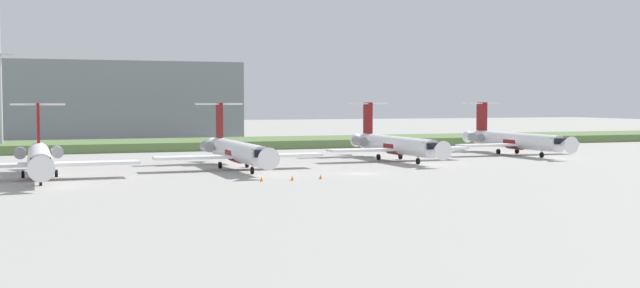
# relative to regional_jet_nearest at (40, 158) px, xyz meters

# --- Properties ---
(ground_plane) EXTENTS (500.00, 500.00, 0.00)m
(ground_plane) POSITION_rel_regional_jet_nearest_xyz_m (38.54, 23.13, -2.54)
(ground_plane) COLOR #9E9B96
(grass_berm) EXTENTS (320.00, 20.00, 1.63)m
(grass_berm) POSITION_rel_regional_jet_nearest_xyz_m (38.54, 54.23, -1.72)
(grass_berm) COLOR #597542
(grass_berm) RESTS_ON ground
(regional_jet_nearest) EXTENTS (22.81, 31.00, 9.00)m
(regional_jet_nearest) POSITION_rel_regional_jet_nearest_xyz_m (0.00, 0.00, 0.00)
(regional_jet_nearest) COLOR white
(regional_jet_nearest) RESTS_ON ground
(regional_jet_second) EXTENTS (22.81, 31.00, 9.00)m
(regional_jet_second) POSITION_rel_regional_jet_nearest_xyz_m (25.32, 5.32, 0.00)
(regional_jet_second) COLOR white
(regional_jet_second) RESTS_ON ground
(regional_jet_third) EXTENTS (22.81, 31.00, 9.00)m
(regional_jet_third) POSITION_rel_regional_jet_nearest_xyz_m (52.17, 12.10, 0.00)
(regional_jet_third) COLOR white
(regional_jet_third) RESTS_ON ground
(regional_jet_fourth) EXTENTS (22.81, 31.00, 9.00)m
(regional_jet_fourth) POSITION_rel_regional_jet_nearest_xyz_m (77.30, 17.30, 0.00)
(regional_jet_fourth) COLOR white
(regional_jet_fourth) RESTS_ON ground
(antenna_mast) EXTENTS (4.40, 0.50, 26.77)m
(antenna_mast) POSITION_rel_regional_jet_nearest_xyz_m (-5.83, 51.63, 8.51)
(antenna_mast) COLOR #B2B2B7
(antenna_mast) RESTS_ON ground
(distant_hangar) EXTENTS (57.23, 24.94, 17.75)m
(distant_hangar) POSITION_rel_regional_jet_nearest_xyz_m (14.82, 83.60, 6.34)
(distant_hangar) COLOR gray
(distant_hangar) RESTS_ON ground
(safety_cone_front_marker) EXTENTS (0.44, 0.44, 0.55)m
(safety_cone_front_marker) POSITION_rel_regional_jet_nearest_xyz_m (24.00, -11.78, -2.26)
(safety_cone_front_marker) COLOR orange
(safety_cone_front_marker) RESTS_ON ground
(safety_cone_mid_marker) EXTENTS (0.44, 0.44, 0.55)m
(safety_cone_mid_marker) POSITION_rel_regional_jet_nearest_xyz_m (27.66, -11.99, -2.26)
(safety_cone_mid_marker) COLOR orange
(safety_cone_mid_marker) RESTS_ON ground
(safety_cone_rear_marker) EXTENTS (0.44, 0.44, 0.55)m
(safety_cone_rear_marker) POSITION_rel_regional_jet_nearest_xyz_m (31.32, -11.58, -2.26)
(safety_cone_rear_marker) COLOR orange
(safety_cone_rear_marker) RESTS_ON ground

